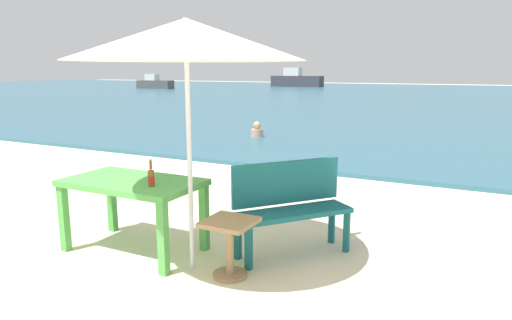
% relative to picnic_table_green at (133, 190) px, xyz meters
% --- Properties ---
extents(ground_plane, '(120.00, 120.00, 0.00)m').
position_rel_picnic_table_green_xyz_m(ground_plane, '(0.59, -0.78, -0.65)').
color(ground_plane, beige).
extents(sea_water, '(120.00, 50.00, 0.08)m').
position_rel_picnic_table_green_xyz_m(sea_water, '(0.59, 29.22, -0.61)').
color(sea_water, '#2D6075').
rests_on(sea_water, ground_plane).
extents(picnic_table_green, '(1.40, 0.80, 0.76)m').
position_rel_picnic_table_green_xyz_m(picnic_table_green, '(0.00, 0.00, 0.00)').
color(picnic_table_green, '#4C9E47').
rests_on(picnic_table_green, ground_plane).
extents(beer_bottle_amber, '(0.07, 0.07, 0.26)m').
position_rel_picnic_table_green_xyz_m(beer_bottle_amber, '(0.35, -0.12, 0.20)').
color(beer_bottle_amber, brown).
rests_on(beer_bottle_amber, picnic_table_green).
extents(patio_umbrella, '(2.10, 2.10, 2.30)m').
position_rel_picnic_table_green_xyz_m(patio_umbrella, '(0.79, -0.11, 1.47)').
color(patio_umbrella, silver).
rests_on(patio_umbrella, ground_plane).
extents(side_table_wood, '(0.44, 0.44, 0.54)m').
position_rel_picnic_table_green_xyz_m(side_table_wood, '(1.20, -0.09, -0.30)').
color(side_table_wood, '#9E7A51').
rests_on(side_table_wood, ground_plane).
extents(bench_teal_center, '(1.04, 1.16, 0.95)m').
position_rel_picnic_table_green_xyz_m(bench_teal_center, '(1.47, 0.67, -0.11)').
color(bench_teal_center, '#196066').
rests_on(bench_teal_center, ground_plane).
extents(swimmer_person, '(0.34, 0.34, 0.41)m').
position_rel_picnic_table_green_xyz_m(swimmer_person, '(-2.35, 7.48, -0.41)').
color(swimmer_person, tan).
rests_on(swimmer_person, sea_water).
extents(boat_cargo_ship, '(3.66, 1.00, 1.33)m').
position_rel_picnic_table_green_xyz_m(boat_cargo_ship, '(-24.90, 30.96, -0.09)').
color(boat_cargo_ship, '#4C4C4C').
rests_on(boat_cargo_ship, sea_water).
extents(boat_fishing_trawler, '(5.33, 1.45, 1.94)m').
position_rel_picnic_table_green_xyz_m(boat_fishing_trawler, '(-14.91, 41.40, 0.13)').
color(boat_fishing_trawler, '#38383F').
rests_on(boat_fishing_trawler, sea_water).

